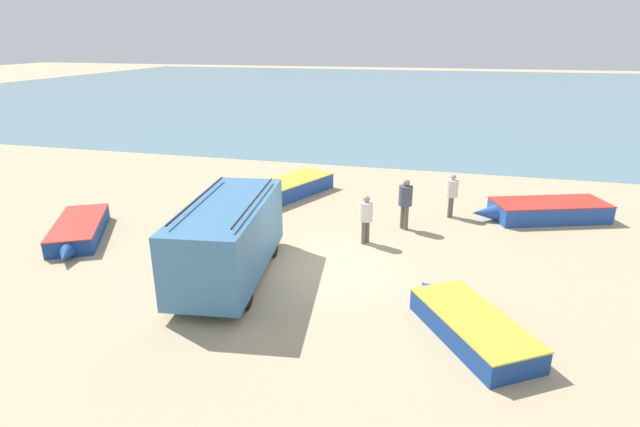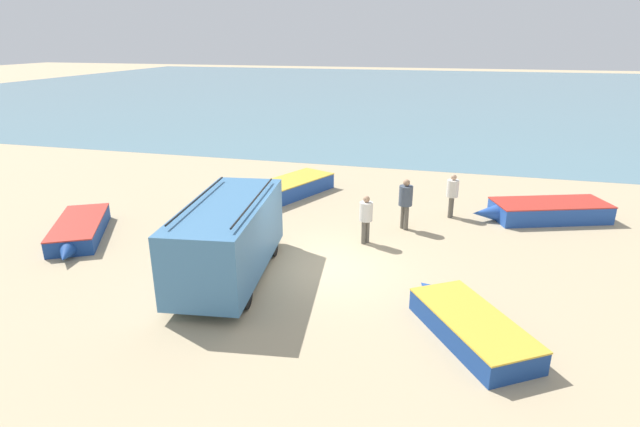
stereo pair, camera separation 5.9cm
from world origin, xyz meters
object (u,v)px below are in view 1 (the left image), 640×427
object	(u,v)px
fisherman_1	(366,215)
fisherman_2	(452,192)
fishing_rowboat_1	(545,210)
fishing_rowboat_2	(470,324)
fisherman_0	(405,199)
fishing_rowboat_0	(78,230)
fishing_rowboat_3	(288,188)
parked_van	(229,237)

from	to	relation	value
fisherman_1	fisherman_2	xyz separation A→B (m)	(2.63, 3.26, 0.02)
fishing_rowboat_1	fishing_rowboat_2	distance (m)	9.00
fisherman_1	fisherman_0	bearing A→B (deg)	-87.81
fisherman_1	fishing_rowboat_0	bearing A→B (deg)	48.54
fishing_rowboat_3	fisherman_0	size ratio (longest dim) A/B	2.71
parked_van	fishing_rowboat_0	size ratio (longest dim) A/B	1.26
fishing_rowboat_2	fisherman_1	bearing A→B (deg)	1.05
fishing_rowboat_2	fisherman_0	xyz separation A→B (m)	(-2.06, 6.27, 0.79)
fishing_rowboat_2	fisherman_2	size ratio (longest dim) A/B	2.32
fishing_rowboat_1	fisherman_2	size ratio (longest dim) A/B	3.06
fishing_rowboat_2	fisherman_2	world-z (taller)	fisherman_2
fishing_rowboat_0	fishing_rowboat_3	size ratio (longest dim) A/B	0.88
fishing_rowboat_1	fishing_rowboat_0	bearing A→B (deg)	1.37
fisherman_1	fisherman_2	distance (m)	4.19
parked_van	fishing_rowboat_2	xyz separation A→B (m)	(6.35, -1.34, -0.92)
fishing_rowboat_3	fisherman_1	distance (m)	5.87
fishing_rowboat_0	fisherman_1	xyz separation A→B (m)	(9.26, 1.99, 0.68)
fishing_rowboat_0	fisherman_0	world-z (taller)	fisherman_0
fishing_rowboat_1	fisherman_0	distance (m)	5.43
fishing_rowboat_0	fishing_rowboat_3	world-z (taller)	fishing_rowboat_3
fishing_rowboat_3	fishing_rowboat_0	bearing A→B (deg)	-16.44
fishing_rowboat_0	fisherman_2	distance (m)	13.01
fishing_rowboat_3	fisherman_2	distance (m)	6.74
fishing_rowboat_3	fisherman_1	size ratio (longest dim) A/B	3.02
fishing_rowboat_0	fisherman_2	size ratio (longest dim) A/B	2.60
fisherman_0	fisherman_2	size ratio (longest dim) A/B	1.10
parked_van	fishing_rowboat_0	distance (m)	6.27
fishing_rowboat_2	fishing_rowboat_3	xyz separation A→B (m)	(-7.15, 8.91, 0.05)
fishing_rowboat_2	fisherman_0	bearing A→B (deg)	-14.75
fishing_rowboat_2	fishing_rowboat_3	distance (m)	11.42
fisherman_1	fishing_rowboat_1	bearing A→B (deg)	-110.54
parked_van	fishing_rowboat_1	world-z (taller)	parked_van
fishing_rowboat_1	fishing_rowboat_3	bearing A→B (deg)	-21.76
fishing_rowboat_0	fisherman_1	bearing A→B (deg)	73.41
fisherman_2	fisherman_0	bearing A→B (deg)	61.87
parked_van	fisherman_0	world-z (taller)	parked_van
fishing_rowboat_0	fisherman_2	bearing A→B (deg)	85.12
fishing_rowboat_1	fisherman_0	size ratio (longest dim) A/B	2.80
fishing_rowboat_2	parked_van	bearing A→B (deg)	45.18
fishing_rowboat_0	fisherman_1	size ratio (longest dim) A/B	2.65
parked_van	fishing_rowboat_3	xyz separation A→B (m)	(-0.80, 7.57, -0.87)
fishing_rowboat_1	fishing_rowboat_3	xyz separation A→B (m)	(-9.97, 0.36, -0.00)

